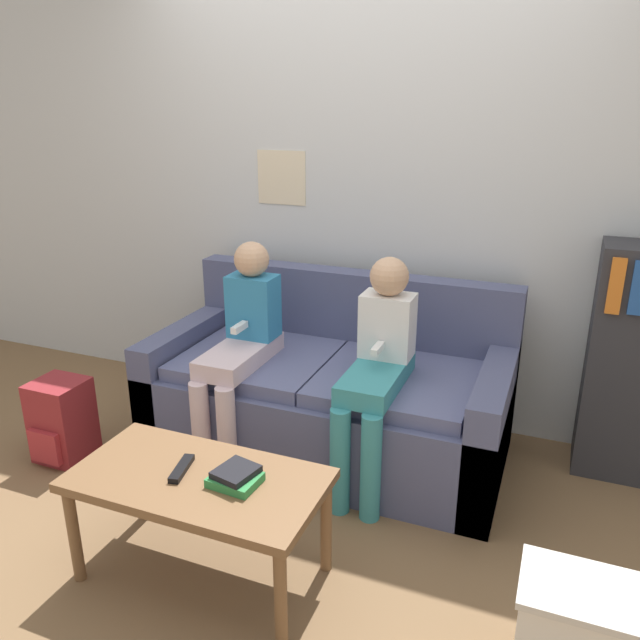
{
  "coord_description": "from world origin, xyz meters",
  "views": [
    {
      "loc": [
        1.04,
        -2.15,
        1.73
      ],
      "look_at": [
        0.0,
        0.42,
        0.75
      ],
      "focal_mm": 35.0,
      "sensor_mm": 36.0,
      "label": 1
    }
  ],
  "objects_px": {
    "storage_box": "(585,638)",
    "person_right": "(377,363)",
    "backpack": "(62,421)",
    "coffee_table": "(198,488)",
    "person_left": "(241,341)",
    "tv_remote": "(182,469)",
    "couch": "(330,395)"
  },
  "relations": [
    {
      "from": "person_left",
      "to": "tv_remote",
      "type": "bearing_deg",
      "value": -75.94
    },
    {
      "from": "backpack",
      "to": "tv_remote",
      "type": "bearing_deg",
      "value": -23.52
    },
    {
      "from": "backpack",
      "to": "coffee_table",
      "type": "bearing_deg",
      "value": -22.42
    },
    {
      "from": "person_left",
      "to": "person_right",
      "type": "bearing_deg",
      "value": -0.08
    },
    {
      "from": "person_right",
      "to": "backpack",
      "type": "xyz_separation_m",
      "value": [
        -1.52,
        -0.4,
        -0.4
      ]
    },
    {
      "from": "person_left",
      "to": "storage_box",
      "type": "relative_size",
      "value": 2.58
    },
    {
      "from": "person_right",
      "to": "backpack",
      "type": "bearing_deg",
      "value": -165.38
    },
    {
      "from": "couch",
      "to": "storage_box",
      "type": "relative_size",
      "value": 4.25
    },
    {
      "from": "coffee_table",
      "to": "backpack",
      "type": "height_order",
      "value": "coffee_table"
    },
    {
      "from": "coffee_table",
      "to": "storage_box",
      "type": "distance_m",
      "value": 1.36
    },
    {
      "from": "person_left",
      "to": "person_right",
      "type": "distance_m",
      "value": 0.7
    },
    {
      "from": "person_left",
      "to": "backpack",
      "type": "relative_size",
      "value": 2.58
    },
    {
      "from": "couch",
      "to": "backpack",
      "type": "bearing_deg",
      "value": -153.33
    },
    {
      "from": "person_left",
      "to": "backpack",
      "type": "height_order",
      "value": "person_left"
    },
    {
      "from": "storage_box",
      "to": "person_right",
      "type": "bearing_deg",
      "value": 138.12
    },
    {
      "from": "coffee_table",
      "to": "tv_remote",
      "type": "distance_m",
      "value": 0.1
    },
    {
      "from": "coffee_table",
      "to": "person_right",
      "type": "height_order",
      "value": "person_right"
    },
    {
      "from": "person_right",
      "to": "storage_box",
      "type": "bearing_deg",
      "value": -41.88
    },
    {
      "from": "coffee_table",
      "to": "storage_box",
      "type": "xyz_separation_m",
      "value": [
        1.35,
        0.02,
        -0.2
      ]
    },
    {
      "from": "person_left",
      "to": "coffee_table",
      "type": "bearing_deg",
      "value": -71.67
    },
    {
      "from": "coffee_table",
      "to": "tv_remote",
      "type": "bearing_deg",
      "value": 175.33
    },
    {
      "from": "coffee_table",
      "to": "person_left",
      "type": "height_order",
      "value": "person_left"
    },
    {
      "from": "couch",
      "to": "person_right",
      "type": "bearing_deg",
      "value": -34.36
    },
    {
      "from": "coffee_table",
      "to": "person_left",
      "type": "distance_m",
      "value": 0.93
    },
    {
      "from": "tv_remote",
      "to": "coffee_table",
      "type": "bearing_deg",
      "value": -17.37
    },
    {
      "from": "person_left",
      "to": "tv_remote",
      "type": "distance_m",
      "value": 0.89
    },
    {
      "from": "coffee_table",
      "to": "tv_remote",
      "type": "xyz_separation_m",
      "value": [
        -0.07,
        0.01,
        0.06
      ]
    },
    {
      "from": "person_right",
      "to": "couch",
      "type": "bearing_deg",
      "value": 145.64
    },
    {
      "from": "person_right",
      "to": "tv_remote",
      "type": "height_order",
      "value": "person_right"
    },
    {
      "from": "person_right",
      "to": "tv_remote",
      "type": "bearing_deg",
      "value": -119.95
    },
    {
      "from": "storage_box",
      "to": "person_left",
      "type": "bearing_deg",
      "value": 152.92
    },
    {
      "from": "couch",
      "to": "coffee_table",
      "type": "xyz_separation_m",
      "value": [
        -0.11,
        -1.07,
        0.09
      ]
    }
  ]
}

